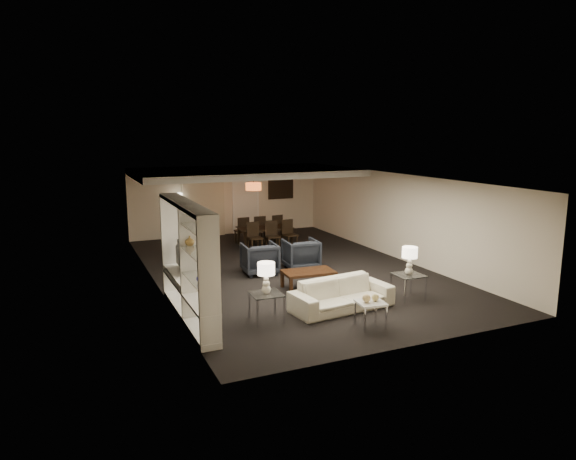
% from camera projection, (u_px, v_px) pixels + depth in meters
% --- Properties ---
extents(floor, '(11.00, 11.00, 0.00)m').
position_uv_depth(floor, '(288.00, 270.00, 13.91)').
color(floor, black).
rests_on(floor, ground).
extents(ceiling, '(7.00, 11.00, 0.02)m').
position_uv_depth(ceiling, '(288.00, 178.00, 13.45)').
color(ceiling, silver).
rests_on(ceiling, ground).
extents(wall_back, '(7.00, 0.02, 2.50)m').
position_uv_depth(wall_back, '(227.00, 200.00, 18.63)').
color(wall_back, beige).
rests_on(wall_back, ground).
extents(wall_front, '(7.00, 0.02, 2.50)m').
position_uv_depth(wall_front, '(418.00, 277.00, 8.74)').
color(wall_front, beige).
rests_on(wall_front, ground).
extents(wall_left, '(0.02, 11.00, 2.50)m').
position_uv_depth(wall_left, '(155.00, 235.00, 12.30)').
color(wall_left, beige).
rests_on(wall_left, ground).
extents(wall_right, '(0.02, 11.00, 2.50)m').
position_uv_depth(wall_right, '(397.00, 216.00, 15.07)').
color(wall_right, beige).
rests_on(wall_right, ground).
extents(ceiling_soffit, '(7.00, 4.00, 0.20)m').
position_uv_depth(ceiling_soffit, '(245.00, 172.00, 16.61)').
color(ceiling_soffit, silver).
rests_on(ceiling_soffit, ceiling).
extents(curtains, '(1.50, 0.12, 2.40)m').
position_uv_depth(curtains, '(203.00, 203.00, 18.21)').
color(curtains, beige).
rests_on(curtains, wall_back).
extents(door, '(0.90, 0.05, 2.10)m').
position_uv_depth(door, '(246.00, 205.00, 18.91)').
color(door, silver).
rests_on(door, wall_back).
extents(painting, '(0.95, 0.04, 0.65)m').
position_uv_depth(painting, '(281.00, 189.00, 19.36)').
color(painting, '#142D38').
rests_on(painting, wall_back).
extents(media_unit, '(0.38, 3.40, 2.35)m').
position_uv_depth(media_unit, '(187.00, 262.00, 10.05)').
color(media_unit, white).
rests_on(media_unit, wall_left).
extents(pendant_light, '(0.52, 0.52, 0.24)m').
position_uv_depth(pendant_light, '(253.00, 187.00, 16.82)').
color(pendant_light, '#D8591E').
rests_on(pendant_light, ceiling_soffit).
extents(sofa, '(2.28, 1.10, 0.64)m').
position_uv_depth(sofa, '(342.00, 294.00, 10.76)').
color(sofa, beige).
rests_on(sofa, floor).
extents(coffee_table, '(1.26, 0.79, 0.43)m').
position_uv_depth(coffee_table, '(308.00, 280.00, 12.22)').
color(coffee_table, black).
rests_on(coffee_table, floor).
extents(armchair_left, '(0.95, 0.97, 0.82)m').
position_uv_depth(armchair_left, '(260.00, 258.00, 13.48)').
color(armchair_left, black).
rests_on(armchair_left, floor).
extents(armchair_right, '(0.95, 0.98, 0.82)m').
position_uv_depth(armchair_right, '(301.00, 254.00, 13.95)').
color(armchair_right, black).
rests_on(armchair_right, floor).
extents(side_table_left, '(0.63, 0.63, 0.56)m').
position_uv_depth(side_table_left, '(266.00, 307.00, 10.10)').
color(side_table_left, silver).
rests_on(side_table_left, floor).
extents(side_table_right, '(0.62, 0.62, 0.56)m').
position_uv_depth(side_table_right, '(408.00, 287.00, 11.44)').
color(side_table_right, white).
rests_on(side_table_right, floor).
extents(table_lamp_left, '(0.37, 0.37, 0.62)m').
position_uv_depth(table_lamp_left, '(266.00, 278.00, 9.99)').
color(table_lamp_left, '#F1E6CB').
rests_on(table_lamp_left, side_table_left).
extents(table_lamp_right, '(0.37, 0.37, 0.62)m').
position_uv_depth(table_lamp_right, '(409.00, 261.00, 11.33)').
color(table_lamp_right, beige).
rests_on(table_lamp_right, side_table_right).
extents(marble_table, '(0.56, 0.56, 0.50)m').
position_uv_depth(marble_table, '(370.00, 314.00, 9.79)').
color(marble_table, white).
rests_on(marble_table, floor).
extents(gold_gourd_a, '(0.16, 0.16, 0.16)m').
position_uv_depth(gold_gourd_a, '(366.00, 298.00, 9.69)').
color(gold_gourd_a, '#E3BF78').
rests_on(gold_gourd_a, marble_table).
extents(gold_gourd_b, '(0.14, 0.14, 0.14)m').
position_uv_depth(gold_gourd_b, '(375.00, 297.00, 9.77)').
color(gold_gourd_b, tan).
rests_on(gold_gourd_b, marble_table).
extents(television, '(1.03, 0.13, 0.59)m').
position_uv_depth(television, '(179.00, 258.00, 10.92)').
color(television, black).
rests_on(television, media_unit).
extents(vase_blue, '(0.18, 0.18, 0.19)m').
position_uv_depth(vase_blue, '(201.00, 277.00, 9.05)').
color(vase_blue, navy).
rests_on(vase_blue, media_unit).
extents(vase_amber, '(0.18, 0.18, 0.19)m').
position_uv_depth(vase_amber, '(190.00, 241.00, 9.68)').
color(vase_amber, '#A87D38').
rests_on(vase_amber, media_unit).
extents(floor_speaker, '(0.13, 0.13, 1.05)m').
position_uv_depth(floor_speaker, '(194.00, 262.00, 12.68)').
color(floor_speaker, black).
rests_on(floor_speaker, floor).
extents(dining_table, '(1.80, 1.07, 0.62)m').
position_uv_depth(dining_table, '(265.00, 237.00, 16.80)').
color(dining_table, black).
rests_on(dining_table, floor).
extents(chair_nl, '(0.44, 0.44, 0.91)m').
position_uv_depth(chair_nl, '(255.00, 237.00, 15.95)').
color(chair_nl, black).
rests_on(chair_nl, floor).
extents(chair_nm, '(0.46, 0.46, 0.91)m').
position_uv_depth(chair_nm, '(273.00, 236.00, 16.18)').
color(chair_nm, black).
rests_on(chair_nm, floor).
extents(chair_nr, '(0.47, 0.47, 0.91)m').
position_uv_depth(chair_nr, '(290.00, 234.00, 16.42)').
color(chair_nr, black).
rests_on(chair_nr, floor).
extents(chair_fl, '(0.45, 0.45, 0.91)m').
position_uv_depth(chair_fl, '(242.00, 230.00, 17.11)').
color(chair_fl, black).
rests_on(chair_fl, floor).
extents(chair_fm, '(0.45, 0.45, 0.91)m').
position_uv_depth(chair_fm, '(258.00, 229.00, 17.35)').
color(chair_fm, black).
rests_on(chair_fm, floor).
extents(chair_fr, '(0.47, 0.47, 0.91)m').
position_uv_depth(chair_fr, '(275.00, 228.00, 17.59)').
color(chair_fr, black).
rests_on(chair_fr, floor).
extents(floor_lamp, '(0.30, 0.30, 1.62)m').
position_uv_depth(floor_lamp, '(180.00, 216.00, 17.72)').
color(floor_lamp, black).
rests_on(floor_lamp, floor).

